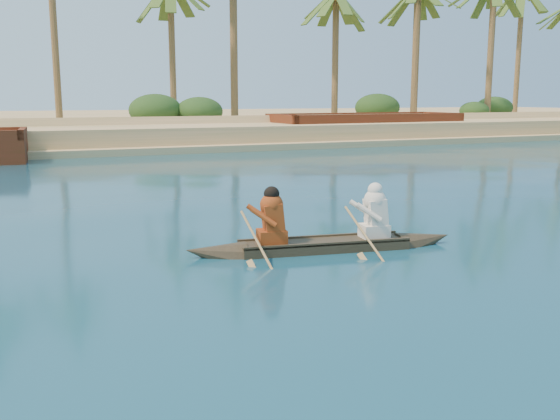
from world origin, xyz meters
name	(u,v)px	position (x,y,z in m)	size (l,w,h in m)	color
ground	(253,270)	(0.00, 0.00, 0.00)	(160.00, 160.00, 0.00)	#0B3346
sandy_embankment	(54,126)	(0.00, 46.89, 0.53)	(150.00, 51.00, 1.50)	#E2B17F
palm_grove	(59,19)	(0.00, 35.00, 8.00)	(110.00, 14.00, 16.00)	#304D1B
shrub_cluster	(71,125)	(0.00, 31.50, 1.20)	(100.00, 6.00, 2.40)	#1E3E16
canoe	(324,236)	(1.77, 0.75, 0.29)	(5.42, 1.58, 1.48)	#392F1F
barge_right	(366,129)	(18.72, 27.00, 0.76)	(13.21, 4.73, 2.18)	#5E2114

